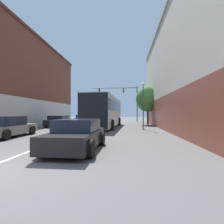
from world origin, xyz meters
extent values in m
cube|color=silver|center=(0.00, 16.55, 0.00)|extent=(0.14, 45.10, 0.01)
cube|color=brown|center=(-9.81, 17.79, 5.42)|extent=(6.62, 19.97, 10.85)
cube|color=beige|center=(-6.55, 17.79, 1.60)|extent=(0.24, 19.57, 3.20)
cube|color=#542A1E|center=(-9.81, 17.79, 10.70)|extent=(6.89, 20.17, 0.30)
cube|color=#B7B2A3|center=(10.82, 14.25, 5.58)|extent=(6.64, 25.63, 11.17)
cube|color=brown|center=(7.55, 14.25, 1.60)|extent=(0.24, 25.12, 3.20)
cube|color=gray|center=(10.82, 14.25, 11.02)|extent=(6.90, 25.89, 0.30)
cube|color=#B7B7BC|center=(1.48, 15.83, 1.80)|extent=(3.16, 11.63, 3.14)
cube|color=black|center=(1.48, 15.83, 2.36)|extent=(3.20, 11.40, 1.00)
cube|color=beige|center=(1.48, 15.83, 1.54)|extent=(3.19, 11.51, 0.31)
cube|color=black|center=(1.20, 10.10, 1.80)|extent=(2.55, 0.19, 3.01)
cylinder|color=black|center=(0.33, 19.46, 0.50)|extent=(0.35, 1.01, 1.00)
cylinder|color=black|center=(2.98, 19.33, 0.50)|extent=(0.35, 1.01, 1.00)
cylinder|color=black|center=(-0.02, 12.33, 0.50)|extent=(0.35, 1.01, 1.00)
cylinder|color=black|center=(2.63, 12.20, 0.50)|extent=(0.35, 1.01, 1.00)
cube|color=black|center=(1.87, 3.20, 0.50)|extent=(1.81, 4.09, 0.63)
cube|color=black|center=(1.87, 3.44, 1.06)|extent=(1.64, 2.14, 0.50)
cylinder|color=black|center=(0.98, 4.47, 0.33)|extent=(0.23, 0.66, 0.66)
cylinder|color=black|center=(2.80, 4.45, 0.33)|extent=(0.23, 0.66, 0.66)
cylinder|color=black|center=(0.94, 1.95, 0.33)|extent=(0.23, 0.66, 0.66)
cylinder|color=black|center=(2.76, 1.93, 0.33)|extent=(0.23, 0.66, 0.66)
cube|color=black|center=(-3.91, 15.83, 0.52)|extent=(2.00, 4.36, 0.66)
cube|color=black|center=(-3.92, 15.62, 1.08)|extent=(1.79, 2.29, 0.47)
cylinder|color=black|center=(-4.84, 17.19, 0.34)|extent=(0.24, 0.68, 0.68)
cylinder|color=black|center=(-2.91, 17.13, 0.34)|extent=(0.24, 0.68, 0.68)
cylinder|color=black|center=(-4.92, 14.53, 0.34)|extent=(0.24, 0.68, 0.68)
cylinder|color=black|center=(-2.99, 14.47, 0.34)|extent=(0.24, 0.68, 0.68)
cube|color=navy|center=(-4.07, 26.89, 0.50)|extent=(1.90, 4.48, 0.64)
cube|color=black|center=(-4.07, 26.67, 1.08)|extent=(1.69, 2.35, 0.50)
cylinder|color=black|center=(-5.03, 28.24, 0.33)|extent=(0.24, 0.68, 0.67)
cylinder|color=black|center=(-3.20, 28.29, 0.33)|extent=(0.24, 0.68, 0.67)
cylinder|color=black|center=(-4.94, 25.49, 0.33)|extent=(0.24, 0.68, 0.67)
cylinder|color=black|center=(-3.12, 25.55, 0.33)|extent=(0.24, 0.68, 0.67)
cube|color=slate|center=(-3.99, 6.92, 0.48)|extent=(1.93, 4.61, 0.60)
cube|color=black|center=(-3.99, 6.69, 1.08)|extent=(1.75, 2.41, 0.61)
cylinder|color=black|center=(-4.97, 8.33, 0.33)|extent=(0.23, 0.66, 0.66)
cylinder|color=black|center=(-3.04, 8.36, 0.33)|extent=(0.23, 0.66, 0.66)
cylinder|color=black|center=(-3.00, 5.52, 0.33)|extent=(0.23, 0.66, 0.66)
cylinder|color=#333338|center=(5.92, 29.10, 3.38)|extent=(0.18, 0.18, 6.75)
cylinder|color=#333338|center=(1.66, 29.10, 6.45)|extent=(8.51, 0.12, 0.12)
cube|color=#234723|center=(3.36, 29.10, 5.93)|extent=(0.28, 0.24, 0.80)
sphere|color=black|center=(3.36, 28.95, 6.18)|extent=(0.18, 0.18, 0.18)
sphere|color=orange|center=(3.36, 28.95, 5.93)|extent=(0.18, 0.18, 0.18)
sphere|color=black|center=(3.36, 28.95, 5.69)|extent=(0.18, 0.18, 0.18)
cube|color=#234723|center=(-1.31, 29.10, 5.93)|extent=(0.28, 0.24, 0.80)
sphere|color=black|center=(-1.31, 28.95, 6.18)|extent=(0.18, 0.18, 0.18)
sphere|color=black|center=(-1.31, 28.95, 5.93)|extent=(0.18, 0.18, 0.18)
sphere|color=green|center=(-1.31, 28.95, 5.69)|extent=(0.18, 0.18, 0.18)
cone|color=#47474C|center=(5.60, 13.04, 0.10)|extent=(0.26, 0.26, 0.20)
cylinder|color=#47474C|center=(5.60, 13.04, 2.13)|extent=(0.10, 0.10, 4.27)
sphere|color=#EFE5CC|center=(5.60, 13.04, 4.39)|extent=(0.36, 0.36, 0.36)
cylinder|color=brown|center=(6.89, 20.50, 1.10)|extent=(0.26, 0.26, 2.21)
ellipsoid|color=#4C843D|center=(6.89, 20.50, 3.59)|extent=(3.25, 2.93, 3.58)
camera|label=1|loc=(4.04, -4.10, 1.57)|focal=28.00mm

